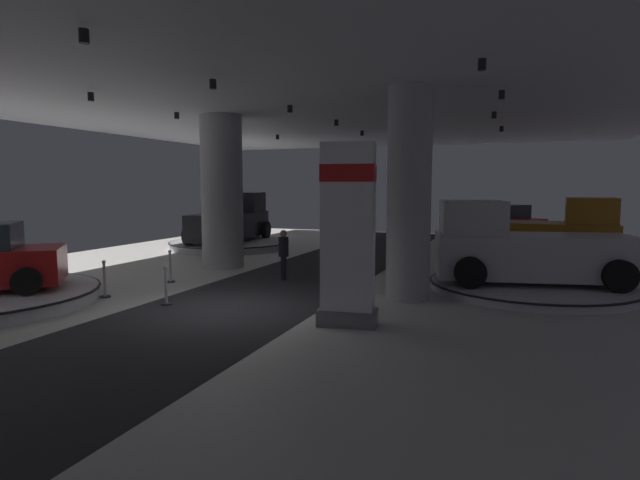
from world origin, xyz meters
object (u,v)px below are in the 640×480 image
(column_right, at_px, (409,195))
(brand_sign_pylon, at_px, (348,232))
(visitor_walking_near, at_px, (284,251))
(display_platform_far_left, at_px, (230,244))
(pickup_truck_mid_right, at_px, (521,249))
(column_left, at_px, (222,192))
(pickup_truck_far_left, at_px, (232,221))
(display_platform_mid_right, at_px, (532,286))
(pickup_truck_far_right, at_px, (549,233))
(display_platform_deep_right, at_px, (503,240))
(display_platform_far_right, at_px, (539,260))
(display_car_deep_right, at_px, (504,223))

(column_right, xyz_separation_m, brand_sign_pylon, (-0.68, -3.02, -0.74))
(visitor_walking_near, bearing_deg, display_platform_far_left, 131.87)
(pickup_truck_mid_right, bearing_deg, column_left, 175.99)
(pickup_truck_mid_right, height_order, visitor_walking_near, pickup_truck_mid_right)
(brand_sign_pylon, bearing_deg, pickup_truck_far_left, 130.07)
(display_platform_mid_right, distance_m, pickup_truck_far_right, 5.87)
(display_platform_far_left, distance_m, display_platform_deep_right, 13.95)
(brand_sign_pylon, distance_m, pickup_truck_far_left, 14.82)
(pickup_truck_mid_right, bearing_deg, display_platform_far_left, 156.03)
(pickup_truck_mid_right, bearing_deg, pickup_truck_far_right, 80.13)
(pickup_truck_mid_right, relative_size, display_platform_far_right, 0.99)
(display_platform_mid_right, relative_size, display_platform_far_left, 1.00)
(display_platform_far_right, distance_m, display_platform_deep_right, 6.97)
(brand_sign_pylon, xyz_separation_m, display_car_deep_right, (2.68, 17.86, -0.92))
(column_left, relative_size, pickup_truck_far_left, 0.99)
(column_right, bearing_deg, visitor_walking_near, 161.88)
(display_car_deep_right, bearing_deg, display_platform_far_left, -150.61)
(column_right, xyz_separation_m, pickup_truck_far_left, (-10.21, 8.31, -1.47))
(display_platform_mid_right, distance_m, pickup_truck_far_left, 14.64)
(display_platform_far_right, relative_size, visitor_walking_near, 3.57)
(pickup_truck_mid_right, xyz_separation_m, display_platform_far_left, (-12.94, 5.75, -1.00))
(column_right, relative_size, display_platform_deep_right, 1.04)
(column_left, relative_size, brand_sign_pylon, 1.42)
(pickup_truck_mid_right, relative_size, display_platform_far_left, 0.99)
(pickup_truck_mid_right, height_order, display_car_deep_right, pickup_truck_mid_right)
(display_platform_deep_right, bearing_deg, pickup_truck_mid_right, -86.39)
(brand_sign_pylon, distance_m, display_platform_deep_right, 18.17)
(column_left, bearing_deg, pickup_truck_far_right, 24.42)
(column_right, height_order, visitor_walking_near, column_right)
(display_platform_far_right, height_order, visitor_walking_near, visitor_walking_near)
(column_right, relative_size, brand_sign_pylon, 1.42)
(column_left, relative_size, display_platform_far_right, 0.97)
(display_car_deep_right, bearing_deg, pickup_truck_mid_right, -86.47)
(display_platform_far_right, distance_m, pickup_truck_far_right, 1.09)
(column_right, height_order, display_platform_mid_right, column_right)
(pickup_truck_far_right, distance_m, display_platform_far_left, 13.99)
(display_car_deep_right, relative_size, visitor_walking_near, 2.74)
(column_left, relative_size, display_platform_far_left, 0.97)
(column_right, height_order, pickup_truck_far_left, column_right)
(brand_sign_pylon, height_order, pickup_truck_far_right, brand_sign_pylon)
(display_platform_far_left, bearing_deg, display_platform_far_right, 0.29)
(pickup_truck_far_right, bearing_deg, column_left, -155.58)
(column_right, xyz_separation_m, display_platform_mid_right, (3.09, 2.31, -2.60))
(brand_sign_pylon, height_order, display_platform_far_left, brand_sign_pylon)
(column_left, height_order, display_car_deep_right, column_left)
(display_platform_mid_right, bearing_deg, display_platform_far_right, 86.27)
(display_platform_mid_right, height_order, pickup_truck_mid_right, pickup_truck_mid_right)
(pickup_truck_far_right, xyz_separation_m, pickup_truck_far_left, (-13.99, 0.27, 0.10))
(brand_sign_pylon, bearing_deg, pickup_truck_far_right, 68.02)
(display_platform_deep_right, bearing_deg, display_platform_far_left, -150.48)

